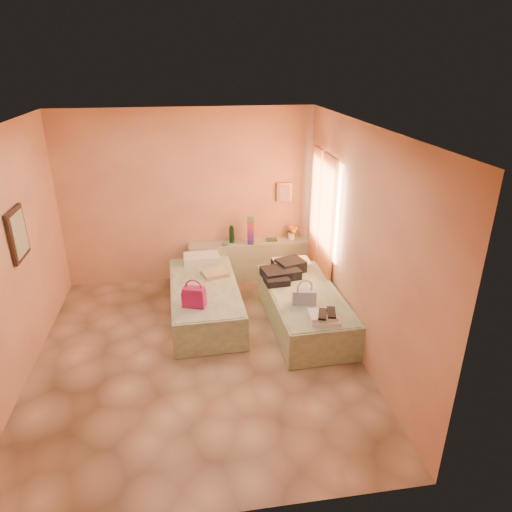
{
  "coord_description": "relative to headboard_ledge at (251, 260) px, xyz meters",
  "views": [
    {
      "loc": [
        -0.01,
        -4.86,
        3.46
      ],
      "look_at": [
        0.87,
        0.85,
        0.94
      ],
      "focal_mm": 32.0,
      "sensor_mm": 36.0,
      "label": 1
    }
  ],
  "objects": [
    {
      "name": "ground",
      "position": [
        -0.98,
        -2.1,
        -0.33
      ],
      "size": [
        4.5,
        4.5,
        0.0
      ],
      "primitive_type": "plane",
      "color": "tan",
      "rests_on": "ground"
    },
    {
      "name": "room_walls",
      "position": [
        -0.77,
        -1.53,
        1.46
      ],
      "size": [
        4.02,
        4.51,
        2.81
      ],
      "color": "#F2B881",
      "rests_on": "ground"
    },
    {
      "name": "headboard_ledge",
      "position": [
        0.0,
        0.0,
        0.0
      ],
      "size": [
        2.05,
        0.3,
        0.65
      ],
      "primitive_type": "cube",
      "color": "#A7AD8E",
      "rests_on": "ground"
    },
    {
      "name": "bed_left",
      "position": [
        -0.83,
        -1.14,
        -0.08
      ],
      "size": [
        0.96,
        2.03,
        0.5
      ],
      "primitive_type": "cube",
      "rotation": [
        0.0,
        0.0,
        0.03
      ],
      "color": "#B7CEA6",
      "rests_on": "ground"
    },
    {
      "name": "bed_right",
      "position": [
        0.52,
        -1.58,
        -0.08
      ],
      "size": [
        0.96,
        2.03,
        0.5
      ],
      "primitive_type": "cube",
      "rotation": [
        0.0,
        0.0,
        0.03
      ],
      "color": "#B7CEA6",
      "rests_on": "ground"
    },
    {
      "name": "water_bottle",
      "position": [
        -0.31,
        0.04,
        0.46
      ],
      "size": [
        0.08,
        0.08,
        0.28
      ],
      "primitive_type": "cylinder",
      "rotation": [
        0.0,
        0.0,
        0.08
      ],
      "color": "#12321B",
      "rests_on": "headboard_ledge"
    },
    {
      "name": "rainbow_box",
      "position": [
        -0.01,
        -0.07,
        0.56
      ],
      "size": [
        0.13,
        0.13,
        0.46
      ],
      "primitive_type": "cube",
      "rotation": [
        0.0,
        0.0,
        -0.26
      ],
      "color": "#AE1558",
      "rests_on": "headboard_ledge"
    },
    {
      "name": "small_dish",
      "position": [
        -0.41,
        -0.05,
        0.34
      ],
      "size": [
        0.16,
        0.16,
        0.03
      ],
      "primitive_type": "cylinder",
      "rotation": [
        0.0,
        0.0,
        -0.26
      ],
      "color": "#4A8868",
      "rests_on": "headboard_ledge"
    },
    {
      "name": "green_book",
      "position": [
        0.36,
        0.02,
        0.34
      ],
      "size": [
        0.17,
        0.13,
        0.03
      ],
      "primitive_type": "cube",
      "rotation": [
        0.0,
        0.0,
        -0.03
      ],
      "color": "#274A2C",
      "rests_on": "headboard_ledge"
    },
    {
      "name": "flower_vase",
      "position": [
        0.7,
        0.03,
        0.47
      ],
      "size": [
        0.24,
        0.24,
        0.29
      ],
      "primitive_type": "cube",
      "rotation": [
        0.0,
        0.0,
        -0.08
      ],
      "color": "white",
      "rests_on": "headboard_ledge"
    },
    {
      "name": "magenta_handbag",
      "position": [
        -0.99,
        -1.73,
        0.31
      ],
      "size": [
        0.33,
        0.24,
        0.27
      ],
      "primitive_type": "cube",
      "rotation": [
        0.0,
        0.0,
        -0.32
      ],
      "color": "#AE1558",
      "rests_on": "bed_left"
    },
    {
      "name": "khaki_garment",
      "position": [
        -0.66,
        -0.86,
        0.21
      ],
      "size": [
        0.43,
        0.38,
        0.06
      ],
      "primitive_type": "cube",
      "rotation": [
        0.0,
        0.0,
        0.29
      ],
      "color": "tan",
      "rests_on": "bed_left"
    },
    {
      "name": "clothes_pile",
      "position": [
        0.34,
        -1.06,
        0.26
      ],
      "size": [
        0.66,
        0.66,
        0.17
      ],
      "primitive_type": "cube",
      "rotation": [
        0.0,
        0.0,
        0.18
      ],
      "color": "black",
      "rests_on": "bed_right"
    },
    {
      "name": "blue_handbag",
      "position": [
        0.44,
        -1.89,
        0.27
      ],
      "size": [
        0.32,
        0.18,
        0.19
      ],
      "primitive_type": "cube",
      "rotation": [
        0.0,
        0.0,
        -0.18
      ],
      "color": "#3A498B",
      "rests_on": "bed_right"
    },
    {
      "name": "towel_stack",
      "position": [
        0.58,
        -2.35,
        0.23
      ],
      "size": [
        0.38,
        0.33,
        0.1
      ],
      "primitive_type": "cube",
      "rotation": [
        0.0,
        0.0,
        -0.1
      ],
      "color": "white",
      "rests_on": "bed_right"
    },
    {
      "name": "sandal_pair",
      "position": [
        0.6,
        -2.37,
        0.29
      ],
      "size": [
        0.27,
        0.31,
        0.03
      ],
      "primitive_type": "cube",
      "rotation": [
        0.0,
        0.0,
        -0.34
      ],
      "color": "black",
      "rests_on": "towel_stack"
    }
  ]
}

